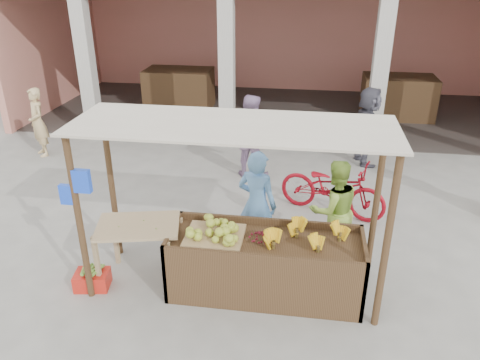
% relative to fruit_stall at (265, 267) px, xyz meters
% --- Properties ---
extents(ground, '(60.00, 60.00, 0.00)m').
position_rel_fruit_stall_xyz_m(ground, '(-0.50, 0.00, -0.40)').
color(ground, slate).
rests_on(ground, ground).
extents(market_building, '(14.40, 6.40, 4.20)m').
position_rel_fruit_stall_xyz_m(market_building, '(-0.45, 8.93, 2.30)').
color(market_building, tan).
rests_on(market_building, ground).
extents(fruit_stall, '(2.60, 0.95, 0.80)m').
position_rel_fruit_stall_xyz_m(fruit_stall, '(0.00, 0.00, 0.00)').
color(fruit_stall, '#4D351E').
rests_on(fruit_stall, ground).
extents(stall_awning, '(4.09, 1.35, 2.39)m').
position_rel_fruit_stall_xyz_m(stall_awning, '(-0.51, 0.06, 1.58)').
color(stall_awning, '#4D351E').
rests_on(stall_awning, ground).
extents(banana_heap, '(0.98, 0.53, 0.18)m').
position_rel_fruit_stall_xyz_m(banana_heap, '(0.52, 0.04, 0.49)').
color(banana_heap, yellow).
rests_on(banana_heap, fruit_stall).
extents(melon_tray, '(0.77, 0.67, 0.20)m').
position_rel_fruit_stall_xyz_m(melon_tray, '(-0.69, -0.01, 0.49)').
color(melon_tray, '#A88656').
rests_on(melon_tray, fruit_stall).
extents(berry_heap, '(0.47, 0.39, 0.15)m').
position_rel_fruit_stall_xyz_m(berry_heap, '(-0.07, 0.01, 0.48)').
color(berry_heap, maroon).
rests_on(berry_heap, fruit_stall).
extents(side_table, '(1.25, 0.97, 0.90)m').
position_rel_fruit_stall_xyz_m(side_table, '(-1.76, 0.01, 0.36)').
color(side_table, tan).
rests_on(side_table, ground).
extents(papaya_pile, '(0.66, 0.38, 0.19)m').
position_rel_fruit_stall_xyz_m(papaya_pile, '(-1.76, 0.01, 0.60)').
color(papaya_pile, '#5A9530').
rests_on(papaya_pile, side_table).
extents(red_crate, '(0.51, 0.40, 0.24)m').
position_rel_fruit_stall_xyz_m(red_crate, '(-2.40, -0.28, -0.28)').
color(red_crate, red).
rests_on(red_crate, ground).
extents(plantain_bundle, '(0.35, 0.24, 0.07)m').
position_rel_fruit_stall_xyz_m(plantain_bundle, '(-2.40, -0.28, -0.12)').
color(plantain_bundle, olive).
rests_on(plantain_bundle, red_crate).
extents(produce_sacks, '(0.91, 0.68, 0.55)m').
position_rel_fruit_stall_xyz_m(produce_sacks, '(2.39, 5.43, -0.12)').
color(produce_sacks, maroon).
rests_on(produce_sacks, ground).
extents(vendor_blue, '(0.82, 0.71, 1.83)m').
position_rel_fruit_stall_xyz_m(vendor_blue, '(-0.22, 0.92, 0.52)').
color(vendor_blue, '#5F99D5').
rests_on(vendor_blue, ground).
extents(vendor_green, '(0.92, 0.73, 1.68)m').
position_rel_fruit_stall_xyz_m(vendor_green, '(0.92, 1.03, 0.44)').
color(vendor_green, '#97BF42').
rests_on(vendor_green, ground).
extents(motorcycle, '(1.34, 2.15, 1.06)m').
position_rel_fruit_stall_xyz_m(motorcycle, '(0.97, 2.39, 0.13)').
color(motorcycle, maroon).
rests_on(motorcycle, ground).
extents(shopper_d, '(1.09, 1.82, 1.84)m').
position_rel_fruit_stall_xyz_m(shopper_d, '(1.78, 4.87, 0.52)').
color(shopper_d, '#4B4A55').
rests_on(shopper_d, ground).
extents(shopper_e, '(0.77, 0.77, 1.66)m').
position_rel_fruit_stall_xyz_m(shopper_e, '(-5.69, 4.26, 0.43)').
color(shopper_e, tan).
rests_on(shopper_e, ground).
extents(shopper_f, '(0.99, 0.63, 1.92)m').
position_rel_fruit_stall_xyz_m(shopper_f, '(-0.72, 3.84, 0.56)').
color(shopper_f, '#A081A8').
rests_on(shopper_f, ground).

